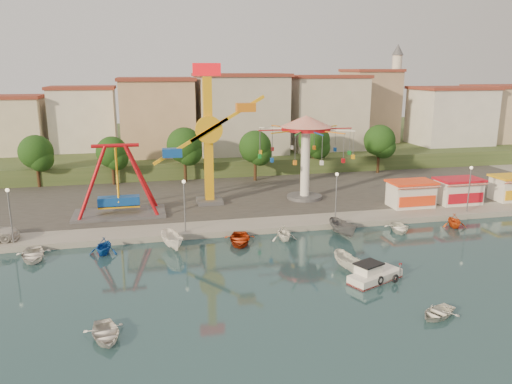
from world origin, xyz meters
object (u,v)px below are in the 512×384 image
object	(u,v)px
wave_swinger	(306,138)
skiff	(347,262)
pirate_ship_ride	(118,182)
kamikaze_tower	(212,140)
cabin_motorboat	(374,276)
rowboat_a	(105,333)

from	to	relation	value
wave_swinger	skiff	xyz separation A→B (m)	(-3.27, -21.45, -7.49)
pirate_ship_ride	kamikaze_tower	size ratio (longest dim) A/B	0.61
kamikaze_tower	skiff	bearing A→B (deg)	-69.18
cabin_motorboat	skiff	world-z (taller)	cabin_motorboat
pirate_ship_ride	kamikaze_tower	bearing A→B (deg)	13.26
wave_swinger	skiff	size ratio (longest dim) A/B	3.16
kamikaze_tower	skiff	size ratio (longest dim) A/B	4.49
wave_swinger	rowboat_a	distance (m)	36.99
pirate_ship_ride	cabin_motorboat	distance (m)	29.88
pirate_ship_ride	wave_swinger	xyz separation A→B (m)	(22.41, 2.43, 3.80)
kamikaze_tower	cabin_motorboat	world-z (taller)	kamikaze_tower
rowboat_a	pirate_ship_ride	bearing A→B (deg)	79.43
rowboat_a	wave_swinger	bearing A→B (deg)	41.11
skiff	rowboat_a	bearing A→B (deg)	-165.29
kamikaze_tower	cabin_motorboat	distance (m)	27.06
wave_swinger	pirate_ship_ride	bearing A→B (deg)	-173.82
cabin_motorboat	wave_swinger	bearing A→B (deg)	61.15
kamikaze_tower	cabin_motorboat	xyz separation A→B (m)	(9.41, -24.11, -7.91)
pirate_ship_ride	kamikaze_tower	xyz separation A→B (m)	(10.93, 2.58, 3.95)
wave_swinger	rowboat_a	bearing A→B (deg)	-128.23
kamikaze_tower	rowboat_a	size ratio (longest dim) A/B	4.69
wave_swinger	kamikaze_tower	bearing A→B (deg)	179.25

